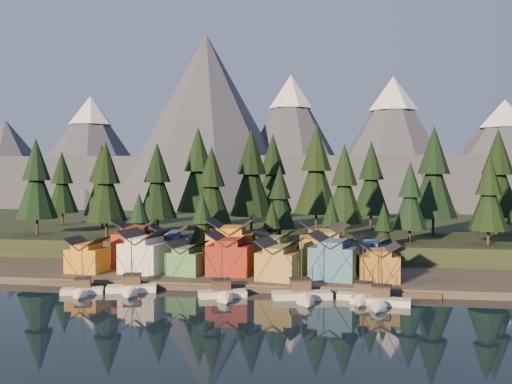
# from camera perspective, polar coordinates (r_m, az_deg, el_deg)

# --- Properties ---
(ground) EXTENTS (500.00, 500.00, 0.00)m
(ground) POSITION_cam_1_polar(r_m,az_deg,el_deg) (99.53, -4.25, -11.73)
(ground) COLOR black
(ground) RESTS_ON ground
(shore_strip) EXTENTS (400.00, 50.00, 1.50)m
(shore_strip) POSITION_cam_1_polar(r_m,az_deg,el_deg) (137.82, -0.49, -7.43)
(shore_strip) COLOR #383129
(shore_strip) RESTS_ON ground
(hillside) EXTENTS (420.00, 100.00, 6.00)m
(hillside) POSITION_cam_1_polar(r_m,az_deg,el_deg) (186.54, 1.98, -4.15)
(hillside) COLOR black
(hillside) RESTS_ON ground
(dock) EXTENTS (80.00, 4.00, 1.00)m
(dock) POSITION_cam_1_polar(r_m,az_deg,el_deg) (115.14, -2.38, -9.53)
(dock) COLOR #4D4237
(dock) RESTS_ON ground
(mountain_ridge) EXTENTS (560.00, 190.00, 90.00)m
(mountain_ridge) POSITION_cam_1_polar(r_m,az_deg,el_deg) (308.72, 3.91, 2.73)
(mountain_ridge) COLOR #4C5262
(mountain_ridge) RESTS_ON ground
(boat_0) EXTENTS (8.55, 9.11, 10.52)m
(boat_0) POSITION_cam_1_polar(r_m,az_deg,el_deg) (115.70, -17.07, -8.76)
(boat_0) COLOR silver
(boat_0) RESTS_ON ground
(boat_1) EXTENTS (10.36, 10.91, 11.93)m
(boat_1) POSITION_cam_1_polar(r_m,az_deg,el_deg) (114.85, -12.40, -8.69)
(boat_1) COLOR white
(boat_1) RESTS_ON ground
(boat_3) EXTENTS (9.68, 10.28, 11.70)m
(boat_3) POSITION_cam_1_polar(r_m,az_deg,el_deg) (107.79, -3.31, -9.36)
(boat_3) COLOR silver
(boat_3) RESTS_ON ground
(boat_4) EXTENTS (11.75, 12.35, 12.83)m
(boat_4) POSITION_cam_1_polar(r_m,az_deg,el_deg) (106.47, 4.72, -9.47)
(boat_4) COLOR beige
(boat_4) RESTS_ON ground
(boat_5) EXTENTS (9.81, 10.47, 11.16)m
(boat_5) POSITION_cam_1_polar(r_m,az_deg,el_deg) (107.29, 10.56, -9.56)
(boat_5) COLOR beige
(boat_5) RESTS_ON ground
(boat_6) EXTENTS (11.11, 11.82, 11.54)m
(boat_6) POSITION_cam_1_polar(r_m,az_deg,el_deg) (104.26, 12.28, -9.95)
(boat_6) COLOR beige
(boat_6) RESTS_ON ground
(house_front_0) EXTENTS (8.13, 7.75, 7.57)m
(house_front_0) POSITION_cam_1_polar(r_m,az_deg,el_deg) (131.13, -16.53, -5.95)
(house_front_0) COLOR #C47F1B
(house_front_0) RESTS_ON shore_strip
(house_front_1) EXTENTS (10.55, 10.27, 9.32)m
(house_front_1) POSITION_cam_1_polar(r_m,az_deg,el_deg) (127.26, -11.07, -5.73)
(house_front_1) COLOR silver
(house_front_1) RESTS_ON shore_strip
(house_front_2) EXTENTS (8.59, 8.63, 7.10)m
(house_front_2) POSITION_cam_1_polar(r_m,az_deg,el_deg) (124.03, -6.88, -6.46)
(house_front_2) COLOR #457F46
(house_front_2) RESTS_ON shore_strip
(house_front_3) EXTENTS (9.34, 8.93, 9.19)m
(house_front_3) POSITION_cam_1_polar(r_m,az_deg,el_deg) (123.14, -2.59, -5.99)
(house_front_3) COLOR maroon
(house_front_3) RESTS_ON shore_strip
(house_front_4) EXTENTS (9.78, 10.25, 8.19)m
(house_front_4) POSITION_cam_1_polar(r_m,az_deg,el_deg) (117.62, 2.37, -6.65)
(house_front_4) COLOR olive
(house_front_4) RESTS_ON shore_strip
(house_front_5) EXTENTS (10.72, 10.10, 9.57)m
(house_front_5) POSITION_cam_1_polar(r_m,az_deg,el_deg) (118.67, 7.83, -6.23)
(house_front_5) COLOR #3A6589
(house_front_5) RESTS_ON shore_strip
(house_front_6) EXTENTS (8.13, 7.73, 7.67)m
(house_front_6) POSITION_cam_1_polar(r_m,az_deg,el_deg) (118.22, 12.15, -6.79)
(house_front_6) COLOR #A07029
(house_front_6) RESTS_ON shore_strip
(house_back_0) EXTENTS (11.67, 11.38, 10.69)m
(house_back_0) POSITION_cam_1_polar(r_m,az_deg,el_deg) (137.91, -12.01, -4.81)
(house_back_0) COLOR #9B3018
(house_back_0) RESTS_ON shore_strip
(house_back_1) EXTENTS (10.22, 10.30, 9.58)m
(house_back_1) POSITION_cam_1_polar(r_m,az_deg,el_deg) (134.18, -8.59, -5.23)
(house_back_1) COLOR #314876
(house_back_1) RESTS_ON shore_strip
(house_back_2) EXTENTS (11.18, 10.38, 11.16)m
(house_back_2) POSITION_cam_1_polar(r_m,az_deg,el_deg) (131.71, -2.50, -4.99)
(house_back_2) COLOR orange
(house_back_2) RESTS_ON shore_strip
(house_back_3) EXTENTS (9.91, 9.16, 8.75)m
(house_back_3) POSITION_cam_1_polar(r_m,az_deg,el_deg) (130.02, 1.87, -5.65)
(house_back_3) COLOR #578447
(house_back_3) RESTS_ON shore_strip
(house_back_4) EXTENTS (11.44, 11.14, 10.64)m
(house_back_4) POSITION_cam_1_polar(r_m,az_deg,el_deg) (127.67, 6.75, -5.36)
(house_back_4) COLOR #A9833B
(house_back_4) RESTS_ON shore_strip
(house_back_5) EXTENTS (8.07, 8.15, 8.00)m
(house_back_5) POSITION_cam_1_polar(r_m,az_deg,el_deg) (128.25, 11.31, -5.98)
(house_back_5) COLOR #3D5C92
(house_back_5) RESTS_ON shore_strip
(tree_hill_0) EXTENTS (11.45, 11.45, 26.67)m
(tree_hill_0) POSITION_cam_1_polar(r_m,az_deg,el_deg) (168.38, -21.10, 0.98)
(tree_hill_0) COLOR #332319
(tree_hill_0) RESTS_ON hillside
(tree_hill_1) EXTENTS (10.89, 10.89, 25.38)m
(tree_hill_1) POSITION_cam_1_polar(r_m,az_deg,el_deg) (177.26, -15.15, 0.89)
(tree_hill_1) COLOR #332319
(tree_hill_1) RESTS_ON hillside
(tree_hill_2) EXTENTS (10.91, 10.91, 25.42)m
(tree_hill_2) POSITION_cam_1_polar(r_m,az_deg,el_deg) (154.94, -14.76, 0.70)
(tree_hill_2) COLOR #332319
(tree_hill_2) RESTS_ON hillside
(tree_hill_3) EXTENTS (10.97, 10.97, 25.56)m
(tree_hill_3) POSITION_cam_1_polar(r_m,az_deg,el_deg) (162.55, -9.84, 0.85)
(tree_hill_3) COLOR #332319
(tree_hill_3) RESTS_ON hillside
(tree_hill_4) EXTENTS (13.24, 13.24, 30.85)m
(tree_hill_4) POSITION_cam_1_polar(r_m,az_deg,el_deg) (174.61, -5.79, 1.92)
(tree_hill_4) COLOR #332319
(tree_hill_4) RESTS_ON hillside
(tree_hill_5) EXTENTS (10.34, 10.34, 24.09)m
(tree_hill_5) POSITION_cam_1_polar(r_m,az_deg,el_deg) (148.03, -4.46, 0.41)
(tree_hill_5) COLOR #332319
(tree_hill_5) RESTS_ON hillside
(tree_hill_6) EXTENTS (12.65, 12.65, 29.46)m
(tree_hill_6) POSITION_cam_1_polar(r_m,az_deg,el_deg) (161.12, -0.47, 1.63)
(tree_hill_6) COLOR #332319
(tree_hill_6) RESTS_ON hillside
(tree_hill_7) EXTENTS (8.16, 8.16, 19.01)m
(tree_hill_7) POSITION_cam_1_polar(r_m,az_deg,el_deg) (143.13, 2.40, -0.77)
(tree_hill_7) COLOR #332319
(tree_hill_7) RESTS_ON hillside
(tree_hill_8) EXTENTS (13.41, 13.41, 31.23)m
(tree_hill_8) POSITION_cam_1_polar(r_m,az_deg,el_deg) (166.22, 6.06, 1.97)
(tree_hill_8) COLOR #332319
(tree_hill_8) RESTS_ON hillside
(tree_hill_9) EXTENTS (10.56, 10.56, 24.61)m
(tree_hill_9) POSITION_cam_1_polar(r_m,az_deg,el_deg) (149.12, 8.82, 0.51)
(tree_hill_9) COLOR #332319
(tree_hill_9) RESTS_ON hillside
(tree_hill_10) EXTENTS (11.39, 11.39, 26.54)m
(tree_hill_10) POSITION_cam_1_polar(r_m,az_deg,el_deg) (174.27, 11.44, 1.11)
(tree_hill_10) COLOR #332319
(tree_hill_10) RESTS_ON hillside
(tree_hill_11) EXTENTS (8.59, 8.59, 20.01)m
(tree_hill_11) POSITION_cam_1_polar(r_m,az_deg,el_deg) (145.14, 15.15, -0.59)
(tree_hill_11) COLOR #332319
(tree_hill_11) RESTS_ON hillside
(tree_hill_12) EXTENTS (12.79, 12.79, 29.79)m
(tree_hill_12) POSITION_cam_1_polar(r_m,az_deg,el_deg) (161.88, 17.35, 1.58)
(tree_hill_12) COLOR #332319
(tree_hill_12) RESTS_ON hillside
(tree_hill_13) EXTENTS (9.17, 9.17, 21.35)m
(tree_hill_13) POSITION_cam_1_polar(r_m,az_deg,el_deg) (146.26, 22.26, -0.37)
(tree_hill_13) COLOR #332319
(tree_hill_13) RESTS_ON hillside
(tree_hill_14) EXTENTS (12.61, 12.61, 29.37)m
(tree_hill_14) POSITION_cam_1_polar(r_m,az_deg,el_deg) (171.35, 23.01, 1.46)
(tree_hill_14) COLOR #332319
(tree_hill_14) RESTS_ON hillside
(tree_hill_15) EXTENTS (12.46, 12.46, 29.02)m
(tree_hill_15) POSITION_cam_1_polar(r_m,az_deg,el_deg) (177.39, 1.69, 1.62)
(tree_hill_15) COLOR #332319
(tree_hill_15) RESTS_ON hillside
(tree_hill_16) EXTENTS (10.21, 10.21, 23.79)m
(tree_hill_16) POSITION_cam_1_polar(r_m,az_deg,el_deg) (194.11, -18.82, 0.71)
(tree_hill_16) COLOR #332319
(tree_hill_16) RESTS_ON hillside
(tree_shore_0) EXTENTS (7.20, 7.20, 16.77)m
(tree_shore_0) POSITION_cam_1_polar(r_m,az_deg,el_deg) (143.62, -11.60, -3.09)
(tree_shore_0) COLOR #332319
(tree_shore_0) RESTS_ON shore_strip
(tree_shore_1) EXTENTS (7.24, 7.24, 16.86)m
(tree_shore_1) POSITION_cam_1_polar(r_m,az_deg,el_deg) (138.89, -5.39, -3.22)
(tree_shore_1) COLOR #332319
(tree_shore_1) RESTS_ON shore_strip
(tree_shore_2) EXTENTS (6.49, 6.49, 15.11)m
(tree_shore_2) POSITION_cam_1_polar(r_m,az_deg,el_deg) (135.86, 1.60, -3.74)
(tree_shore_2) COLOR #332319
(tree_shore_2) RESTS_ON shore_strip
(tree_shore_3) EXTENTS (7.02, 7.02, 16.35)m
(tree_shore_3) POSITION_cam_1_polar(r_m,az_deg,el_deg) (134.78, 7.53, -3.52)
(tree_shore_3) COLOR #332319
(tree_shore_3) RESTS_ON shore_strip
(tree_shore_4) EXTENTS (6.39, 6.39, 14.89)m
(tree_shore_4) POSITION_cam_1_polar(r_m,az_deg,el_deg) (135.16, 12.63, -3.89)
(tree_shore_4) COLOR #332319
(tree_shore_4) RESTS_ON shore_strip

